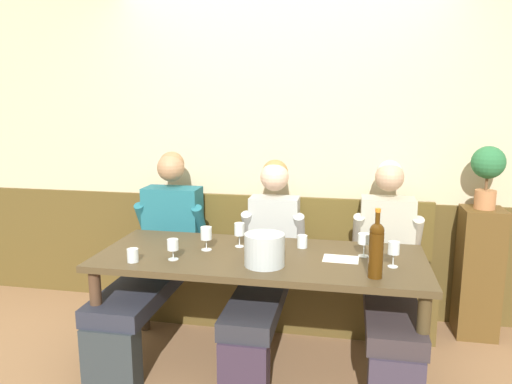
{
  "coord_description": "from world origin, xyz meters",
  "views": [
    {
      "loc": [
        0.52,
        -2.69,
        1.7
      ],
      "look_at": [
        -0.09,
        0.45,
        1.08
      ],
      "focal_mm": 34.28,
      "sensor_mm": 36.0,
      "label": 1
    }
  ],
  "objects_px": {
    "wine_glass_center_front": "(364,240)",
    "water_tumbler_right": "(302,241)",
    "person_center_right_seat": "(266,258)",
    "potted_plant": "(488,169)",
    "ice_bucket": "(265,250)",
    "wine_glass_by_bottle": "(394,249)",
    "wine_glass_right_end": "(173,246)",
    "wall_bench": "(276,285)",
    "person_center_left_seat": "(389,265)",
    "wine_glass_near_bucket": "(239,231)",
    "water_tumbler_center": "(133,255)",
    "person_left_seat": "(157,250)",
    "wine_glass_mid_right": "(206,235)",
    "dining_table": "(260,268)",
    "wine_bottle_amber_mid": "(376,248)"
  },
  "relations": [
    {
      "from": "wine_glass_center_front",
      "to": "water_tumbler_right",
      "type": "xyz_separation_m",
      "value": [
        -0.39,
        0.1,
        -0.06
      ]
    },
    {
      "from": "person_center_right_seat",
      "to": "potted_plant",
      "type": "height_order",
      "value": "potted_plant"
    },
    {
      "from": "ice_bucket",
      "to": "water_tumbler_right",
      "type": "bearing_deg",
      "value": 64.53
    },
    {
      "from": "wine_glass_by_bottle",
      "to": "wine_glass_right_end",
      "type": "height_order",
      "value": "wine_glass_by_bottle"
    },
    {
      "from": "wall_bench",
      "to": "person_center_left_seat",
      "type": "relative_size",
      "value": 1.82
    },
    {
      "from": "wall_bench",
      "to": "wine_glass_by_bottle",
      "type": "height_order",
      "value": "wall_bench"
    },
    {
      "from": "wine_glass_near_bucket",
      "to": "water_tumbler_right",
      "type": "xyz_separation_m",
      "value": [
        0.4,
        0.06,
        -0.07
      ]
    },
    {
      "from": "water_tumbler_center",
      "to": "person_left_seat",
      "type": "bearing_deg",
      "value": 99.63
    },
    {
      "from": "ice_bucket",
      "to": "wine_glass_right_end",
      "type": "height_order",
      "value": "ice_bucket"
    },
    {
      "from": "potted_plant",
      "to": "person_left_seat",
      "type": "bearing_deg",
      "value": -170.27
    },
    {
      "from": "wine_glass_near_bucket",
      "to": "water_tumbler_right",
      "type": "height_order",
      "value": "wine_glass_near_bucket"
    },
    {
      "from": "person_left_seat",
      "to": "wine_glass_right_end",
      "type": "height_order",
      "value": "person_left_seat"
    },
    {
      "from": "water_tumbler_center",
      "to": "potted_plant",
      "type": "height_order",
      "value": "potted_plant"
    },
    {
      "from": "wall_bench",
      "to": "potted_plant",
      "type": "distance_m",
      "value": 1.73
    },
    {
      "from": "wine_glass_by_bottle",
      "to": "potted_plant",
      "type": "distance_m",
      "value": 1.09
    },
    {
      "from": "ice_bucket",
      "to": "wine_glass_center_front",
      "type": "xyz_separation_m",
      "value": [
        0.57,
        0.27,
        0.01
      ]
    },
    {
      "from": "person_center_right_seat",
      "to": "water_tumbler_right",
      "type": "distance_m",
      "value": 0.33
    },
    {
      "from": "wine_glass_by_bottle",
      "to": "potted_plant",
      "type": "bearing_deg",
      "value": 49.73
    },
    {
      "from": "water_tumbler_right",
      "to": "ice_bucket",
      "type": "bearing_deg",
      "value": -115.47
    },
    {
      "from": "person_center_left_seat",
      "to": "wine_glass_mid_right",
      "type": "distance_m",
      "value": 1.21
    },
    {
      "from": "person_center_left_seat",
      "to": "potted_plant",
      "type": "xyz_separation_m",
      "value": [
        0.65,
        0.39,
        0.6
      ]
    },
    {
      "from": "ice_bucket",
      "to": "water_tumbler_center",
      "type": "xyz_separation_m",
      "value": [
        -0.77,
        -0.09,
        -0.05
      ]
    },
    {
      "from": "wine_glass_mid_right",
      "to": "water_tumbler_right",
      "type": "bearing_deg",
      "value": 15.75
    },
    {
      "from": "water_tumbler_center",
      "to": "water_tumbler_right",
      "type": "relative_size",
      "value": 0.98
    },
    {
      "from": "dining_table",
      "to": "person_center_right_seat",
      "type": "distance_m",
      "value": 0.32
    },
    {
      "from": "person_left_seat",
      "to": "person_center_right_seat",
      "type": "distance_m",
      "value": 0.8
    },
    {
      "from": "ice_bucket",
      "to": "wine_glass_by_bottle",
      "type": "xyz_separation_m",
      "value": [
        0.73,
        0.11,
        0.01
      ]
    },
    {
      "from": "person_center_right_seat",
      "to": "wine_glass_near_bucket",
      "type": "height_order",
      "value": "person_center_right_seat"
    },
    {
      "from": "person_left_seat",
      "to": "water_tumbler_right",
      "type": "height_order",
      "value": "person_left_seat"
    },
    {
      "from": "wall_bench",
      "to": "water_tumbler_right",
      "type": "height_order",
      "value": "wall_bench"
    },
    {
      "from": "wine_glass_mid_right",
      "to": "water_tumbler_right",
      "type": "height_order",
      "value": "wine_glass_mid_right"
    },
    {
      "from": "water_tumbler_right",
      "to": "wine_glass_by_bottle",
      "type": "bearing_deg",
      "value": -26.02
    },
    {
      "from": "wine_bottle_amber_mid",
      "to": "ice_bucket",
      "type": "bearing_deg",
      "value": 172.78
    },
    {
      "from": "person_center_right_seat",
      "to": "water_tumbler_center",
      "type": "bearing_deg",
      "value": -139.93
    },
    {
      "from": "water_tumbler_right",
      "to": "person_center_left_seat",
      "type": "bearing_deg",
      "value": 12.6
    },
    {
      "from": "wine_glass_mid_right",
      "to": "potted_plant",
      "type": "bearing_deg",
      "value": 20.8
    },
    {
      "from": "ice_bucket",
      "to": "water_tumbler_right",
      "type": "distance_m",
      "value": 0.42
    },
    {
      "from": "wine_glass_center_front",
      "to": "water_tumbler_right",
      "type": "height_order",
      "value": "wine_glass_center_front"
    },
    {
      "from": "wall_bench",
      "to": "person_center_left_seat",
      "type": "height_order",
      "value": "person_center_left_seat"
    },
    {
      "from": "dining_table",
      "to": "wine_glass_by_bottle",
      "type": "xyz_separation_m",
      "value": [
        0.79,
        -0.07,
        0.19
      ]
    },
    {
      "from": "ice_bucket",
      "to": "person_center_right_seat",
      "type": "bearing_deg",
      "value": 98.48
    },
    {
      "from": "wine_glass_right_end",
      "to": "person_left_seat",
      "type": "bearing_deg",
      "value": 121.91
    },
    {
      "from": "person_left_seat",
      "to": "wine_glass_by_bottle",
      "type": "bearing_deg",
      "value": -13.92
    },
    {
      "from": "wall_bench",
      "to": "person_center_left_seat",
      "type": "xyz_separation_m",
      "value": [
        0.8,
        -0.36,
        0.34
      ]
    },
    {
      "from": "wine_glass_center_front",
      "to": "wine_glass_near_bucket",
      "type": "height_order",
      "value": "wine_glass_near_bucket"
    },
    {
      "from": "wine_glass_right_end",
      "to": "potted_plant",
      "type": "height_order",
      "value": "potted_plant"
    },
    {
      "from": "person_center_right_seat",
      "to": "water_tumbler_right",
      "type": "height_order",
      "value": "person_center_right_seat"
    },
    {
      "from": "wine_glass_near_bucket",
      "to": "wine_glass_right_end",
      "type": "distance_m",
      "value": 0.47
    },
    {
      "from": "person_center_left_seat",
      "to": "potted_plant",
      "type": "distance_m",
      "value": 0.97
    },
    {
      "from": "person_left_seat",
      "to": "person_center_right_seat",
      "type": "height_order",
      "value": "person_left_seat"
    }
  ]
}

